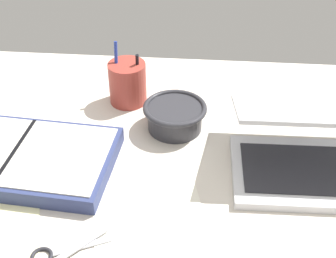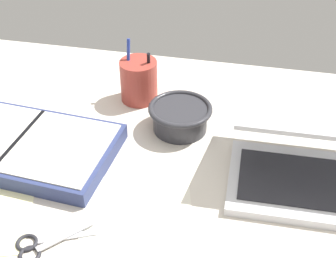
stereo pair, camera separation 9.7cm
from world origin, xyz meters
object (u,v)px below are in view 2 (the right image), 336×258
laptop (318,164)px  bowl (180,116)px  scissors (38,245)px  planner (21,145)px  pen_cup (139,81)px

laptop → bowl: (-29.68, 11.75, -1.29)cm
bowl → scissors: bowl is taller
planner → scissors: size_ratio=3.18×
laptop → planner: (-61.60, -3.73, -2.83)cm
laptop → bowl: 31.94cm
bowl → planner: 35.51cm
bowl → scissors: (-17.60, -38.69, -3.06)cm
bowl → pen_cup: pen_cup is taller
planner → pen_cup: bearing=57.2°
pen_cup → planner: bearing=-127.3°
bowl → planner: bearing=-154.1°
bowl → pen_cup: size_ratio=0.94×
planner → laptop: bearing=7.9°
pen_cup → scissors: bearing=-96.1°
laptop → bowl: size_ratio=2.35×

